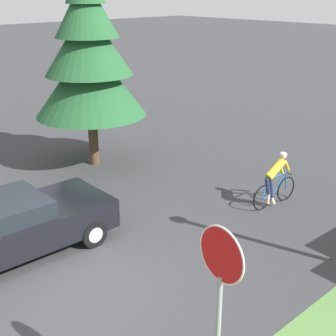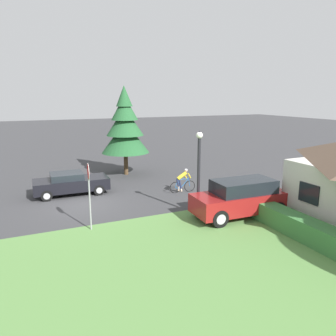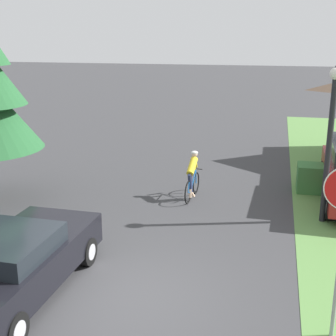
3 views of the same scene
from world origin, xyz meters
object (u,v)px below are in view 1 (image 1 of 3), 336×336
object	(u,v)px
stop_sign	(220,293)
cyclist	(275,180)
sedan_left_lane	(12,227)
conifer_tall_near	(88,55)

from	to	relation	value
stop_sign	cyclist	bearing A→B (deg)	-55.48
sedan_left_lane	stop_sign	world-z (taller)	stop_sign
sedan_left_lane	conifer_tall_near	bearing A→B (deg)	39.42
cyclist	conifer_tall_near	size ratio (longest dim) A/B	0.25
cyclist	conifer_tall_near	bearing A→B (deg)	111.29
sedan_left_lane	stop_sign	distance (m)	6.12
sedan_left_lane	cyclist	distance (m)	6.81
stop_sign	conifer_tall_near	world-z (taller)	conifer_tall_near
sedan_left_lane	cyclist	bearing A→B (deg)	-19.22
cyclist	conifer_tall_near	world-z (taller)	conifer_tall_near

